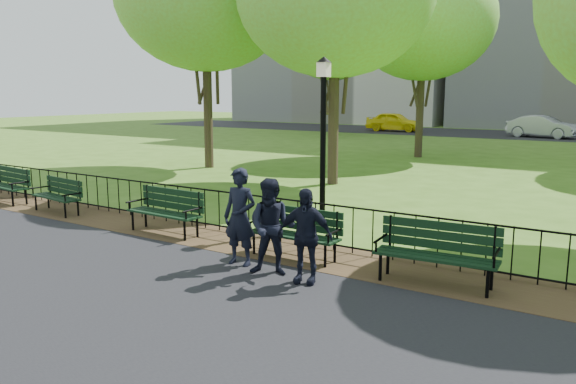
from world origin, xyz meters
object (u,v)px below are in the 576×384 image
Objects in this scene: tree_far_c at (424,19)px; tree_far_w at (333,37)px; park_bench_left_a at (167,206)px; lamppost at (323,137)px; taxi at (394,122)px; person_right at (305,236)px; person_left at (240,217)px; sedan_silver at (543,127)px; park_bench_main at (280,223)px; park_bench_right_a at (437,247)px; park_bench_left_b at (59,192)px; person_mid at (272,227)px; park_bench_left_c at (8,181)px.

tree_far_c is 14.66m from tree_far_w.
lamppost is (2.51, 2.22, 1.44)m from park_bench_left_a.
person_right is at bearing -162.14° from taxi.
person_left reaches higher than sedan_silver.
park_bench_right_a is (2.90, 0.07, -0.02)m from park_bench_main.
park_bench_left_b is 0.46× the size of lamppost.
park_bench_main is 0.39× the size of sedan_silver.
lamppost is at bearing -162.73° from taxi.
park_bench_right_a is 1.20× the size of person_mid.
lamppost is at bearing 87.40° from person_left.
park_bench_left_a is at bearing 3.90° from park_bench_left_c.
sedan_silver is (-0.17, 29.80, -1.28)m from lamppost.
park_bench_left_c is at bearing -179.44° from park_bench_left_a.
park_bench_main is 9.10m from park_bench_left_c.
person_mid is at bearing -77.25° from tree_far_c.
park_bench_left_a is at bearing -168.06° from taxi.
park_bench_left_c is at bearing 158.84° from person_right.
taxi is (-7.68, 15.76, -5.42)m from tree_far_c.
park_bench_left_c is 9.66m from person_mid.
sedan_silver is at bearing 91.55° from park_bench_right_a.
park_bench_left_a is at bearing 150.49° from person_right.
park_bench_left_a is at bearing -138.53° from lamppost.
person_left is at bearing -166.75° from sedan_silver.
taxi is (-14.11, 32.50, 0.14)m from park_bench_right_a.
person_mid is at bearing -74.20° from lamppost.
park_bench_left_c is 0.19× the size of tree_far_w.
tree_far_w reaches higher than taxi.
person_left is (-0.28, -0.81, 0.23)m from park_bench_main.
sedan_silver reaches higher than park_bench_main.
lamppost is 3.63m from person_mid.
person_right is (-1.76, -1.07, 0.16)m from park_bench_right_a.
person_right is (4.67, -17.81, -5.41)m from tree_far_c.
park_bench_left_b is at bearing 166.13° from person_left.
park_bench_main is 0.20× the size of tree_far_c.
tree_far_w is 32.17m from person_mid.
park_bench_main is 0.95× the size of park_bench_left_a.
person_left reaches higher than person_right.
park_bench_left_b is 17.88m from tree_far_c.
park_bench_left_c is 1.10× the size of person_left.
sedan_silver is (-3.51, 32.07, 0.13)m from park_bench_right_a.
person_left is (13.52, -28.06, -5.89)m from tree_far_w.
person_mid is (9.58, -1.20, 0.22)m from park_bench_left_c.
park_bench_main is 18.05m from tree_far_c.
person_mid reaches higher than sedan_silver.
tree_far_c is at bearing 102.05° from lamppost.
tree_far_c is at bearing 80.08° from person_mid.
tree_far_c is 5.58× the size of person_mid.
park_bench_left_c is 1.23× the size of person_right.
person_mid is at bearing -62.73° from park_bench_main.
taxi is at bearing 95.99° from person_right.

